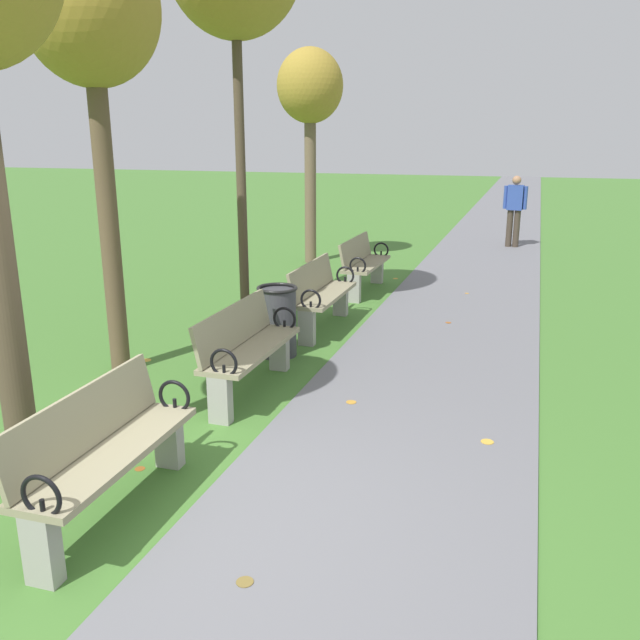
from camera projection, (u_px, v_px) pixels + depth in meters
ground_plane at (181, 521)px, 4.49m from camera, size 80.00×80.00×0.00m
paved_walkway at (502, 218)px, 20.61m from camera, size 2.32×44.00×0.02m
park_bench_1 at (105, 451)px, 4.44m from camera, size 0.51×1.61×0.90m
park_bench_2 at (247, 347)px, 6.58m from camera, size 0.48×1.60×0.90m
park_bench_3 at (321, 294)px, 8.79m from camera, size 0.48×1.60×0.90m
park_bench_4 at (363, 263)px, 10.88m from camera, size 0.50×1.61×0.90m
tree_2 at (91, 19)px, 6.37m from camera, size 1.36×1.36×4.47m
tree_4 at (310, 92)px, 12.68m from camera, size 1.28×1.28×4.15m
pedestrian_walking at (515, 207)px, 15.06m from camera, size 0.53×0.25×1.62m
trash_bin at (278, 321)px, 7.74m from camera, size 0.48×0.48×0.84m
scattered_leaves at (302, 396)px, 6.60m from camera, size 4.08×9.41×0.02m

